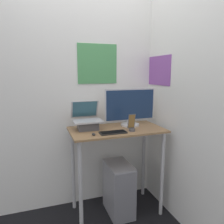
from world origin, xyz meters
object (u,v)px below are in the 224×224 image
object	(u,v)px
computer_tower	(119,189)
monitor	(130,109)
keyboard	(113,132)
laptop	(87,122)
mouse	(94,134)
cell_phone	(132,125)

from	to	relation	value
computer_tower	monitor	bearing A→B (deg)	34.54
monitor	keyboard	distance (m)	0.40
laptop	computer_tower	distance (m)	0.81
laptop	monitor	distance (m)	0.49
laptop	keyboard	world-z (taller)	laptop
laptop	mouse	distance (m)	0.26
laptop	cell_phone	distance (m)	0.46
laptop	mouse	xyz separation A→B (m)	(0.00, -0.25, -0.07)
mouse	laptop	bearing A→B (deg)	90.51
mouse	cell_phone	distance (m)	0.40
laptop	mouse	bearing A→B (deg)	-89.49
laptop	cell_phone	xyz separation A→B (m)	(0.40, -0.21, -0.02)
monitor	computer_tower	xyz separation A→B (m)	(-0.17, -0.12, -0.84)
laptop	mouse	world-z (taller)	laptop
monitor	mouse	size ratio (longest dim) A/B	10.76
monitor	computer_tower	bearing A→B (deg)	-145.46
monitor	keyboard	xyz separation A→B (m)	(-0.28, -0.23, -0.18)
monitor	laptop	bearing A→B (deg)	179.90
keyboard	mouse	size ratio (longest dim) A/B	4.88
computer_tower	laptop	bearing A→B (deg)	158.63
monitor	mouse	world-z (taller)	monitor
cell_phone	computer_tower	xyz separation A→B (m)	(-0.10, 0.09, -0.71)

